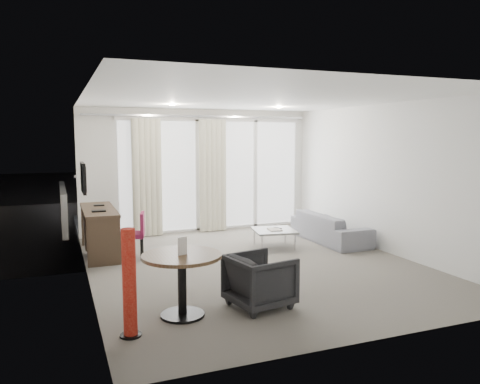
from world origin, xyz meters
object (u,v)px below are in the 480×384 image
object	(u,v)px
desk_chair	(132,235)
coffee_table	(274,238)
tub_armchair	(260,281)
round_table	(182,285)
desk	(99,232)
rattan_chair_a	(237,201)
rattan_chair_b	(272,199)
red_lamp	(129,283)
sofa	(330,227)

from	to	relation	value
desk_chair	coffee_table	size ratio (longest dim) A/B	1.06
tub_armchair	coffee_table	world-z (taller)	tub_armchair
coffee_table	round_table	bearing A→B (deg)	-132.50
desk	tub_armchair	distance (m)	3.66
round_table	rattan_chair_a	distance (m)	6.48
desk	round_table	world-z (taller)	desk
desk	rattan_chair_a	distance (m)	4.33
desk	desk_chair	bearing A→B (deg)	-44.77
rattan_chair_b	round_table	bearing A→B (deg)	-117.52
tub_armchair	coffee_table	distance (m)	3.05
round_table	red_lamp	xyz separation A→B (m)	(-0.63, -0.33, 0.20)
red_lamp	tub_armchair	bearing A→B (deg)	10.43
round_table	rattan_chair_a	world-z (taller)	rattan_chair_a
rattan_chair_a	rattan_chair_b	size ratio (longest dim) A/B	1.00
desk_chair	rattan_chair_a	size ratio (longest dim) A/B	0.89
round_table	coffee_table	size ratio (longest dim) A/B	1.22
desk	tub_armchair	world-z (taller)	desk
tub_armchair	rattan_chair_b	distance (m)	6.51
tub_armchair	rattan_chair_b	world-z (taller)	rattan_chair_b
desk_chair	sofa	size ratio (longest dim) A/B	0.41
round_table	rattan_chair_b	size ratio (longest dim) A/B	1.03
round_table	coffee_table	xyz separation A→B (m)	(2.41, 2.63, -0.19)
red_lamp	sofa	world-z (taller)	red_lamp
desk_chair	coffee_table	xyz separation A→B (m)	(2.55, -0.16, -0.22)
desk_chair	sofa	world-z (taller)	desk_chair
rattan_chair_b	tub_armchair	bearing A→B (deg)	-110.40
round_table	sofa	size ratio (longest dim) A/B	0.48
desk	red_lamp	distance (m)	3.60
round_table	tub_armchair	xyz separation A→B (m)	(0.94, -0.04, -0.04)
round_table	coffee_table	distance (m)	3.57
red_lamp	coffee_table	xyz separation A→B (m)	(3.04, 2.96, -0.39)
coffee_table	sofa	xyz separation A→B (m)	(1.23, 0.06, 0.11)
round_table	sofa	world-z (taller)	round_table
rattan_chair_a	red_lamp	bearing A→B (deg)	-101.56
desk_chair	red_lamp	xyz separation A→B (m)	(-0.49, -3.12, 0.17)
desk	desk_chair	world-z (taller)	desk
desk_chair	rattan_chair_b	world-z (taller)	rattan_chair_b
desk_chair	round_table	bearing A→B (deg)	-74.03
coffee_table	rattan_chair_b	size ratio (longest dim) A/B	0.85
desk	rattan_chair_b	size ratio (longest dim) A/B	1.96
coffee_table	red_lamp	bearing A→B (deg)	-135.73
round_table	sofa	bearing A→B (deg)	36.41
tub_armchair	red_lamp	bearing A→B (deg)	89.15
sofa	rattan_chair_a	distance (m)	3.20
tub_armchair	rattan_chair_a	size ratio (longest dim) A/B	0.80
sofa	round_table	bearing A→B (deg)	126.41
sofa	tub_armchair	bearing A→B (deg)	135.30
round_table	tub_armchair	world-z (taller)	round_table
coffee_table	rattan_chair_a	xyz separation A→B (m)	(0.49, 3.17, 0.27)
coffee_table	rattan_chair_b	bearing A→B (deg)	65.15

